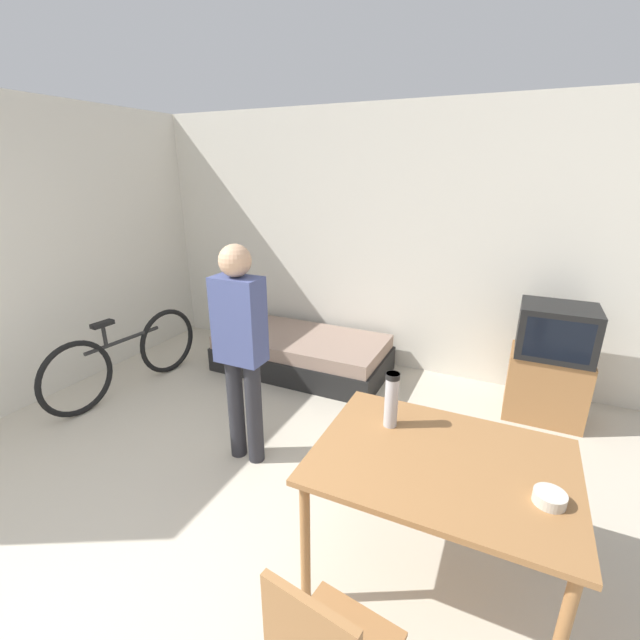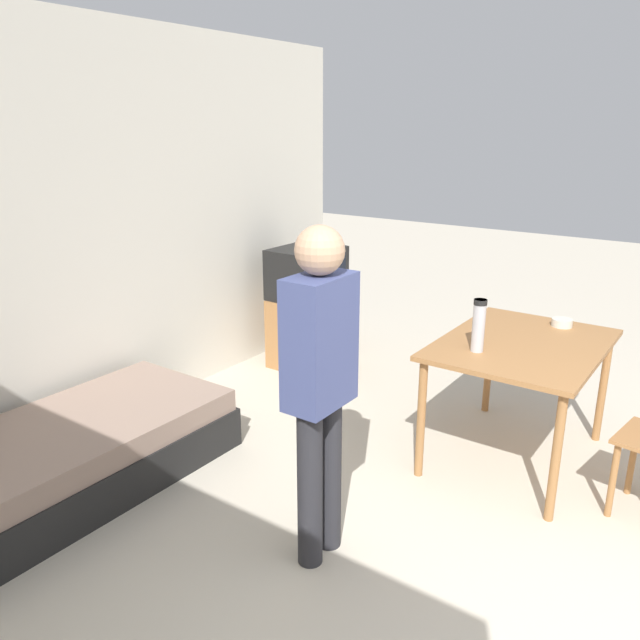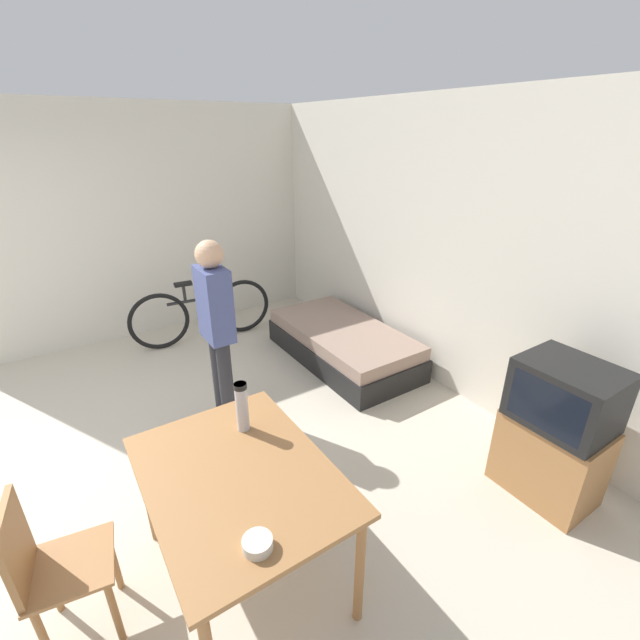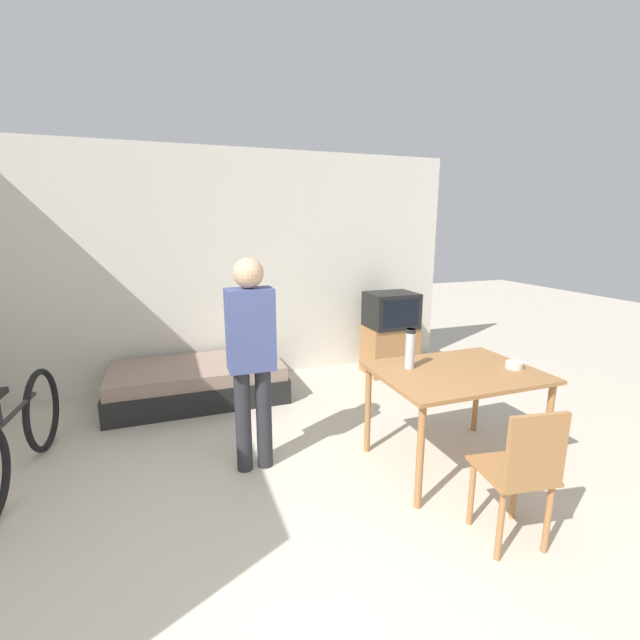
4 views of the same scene
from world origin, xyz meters
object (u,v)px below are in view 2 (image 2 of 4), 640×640
(tv, at_px, (307,306))
(dining_table, at_px, (522,356))
(daybed, at_px, (76,454))
(person_standing, at_px, (320,376))
(mate_bowl, at_px, (562,323))
(thermos_flask, at_px, (479,323))

(tv, height_order, dining_table, tv)
(daybed, relative_size, person_standing, 1.12)
(dining_table, xyz_separation_m, person_standing, (-1.48, 0.46, 0.26))
(tv, height_order, mate_bowl, tv)
(daybed, bearing_deg, thermos_flask, -50.75)
(tv, distance_m, dining_table, 2.13)
(dining_table, distance_m, mate_bowl, 0.48)
(daybed, distance_m, tv, 2.38)
(daybed, height_order, dining_table, dining_table)
(tv, distance_m, thermos_flask, 2.11)
(dining_table, height_order, mate_bowl, mate_bowl)
(thermos_flask, height_order, mate_bowl, thermos_flask)
(tv, relative_size, dining_table, 0.85)
(thermos_flask, bearing_deg, mate_bowl, -19.85)
(dining_table, height_order, person_standing, person_standing)
(daybed, distance_m, thermos_flask, 2.46)
(tv, bearing_deg, person_standing, -142.24)
(tv, xyz_separation_m, dining_table, (-0.57, -2.05, 0.17))
(dining_table, bearing_deg, tv, 74.43)
(dining_table, height_order, thermos_flask, thermos_flask)
(person_standing, xyz_separation_m, thermos_flask, (1.17, -0.29, -0.00))
(daybed, relative_size, tv, 1.77)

